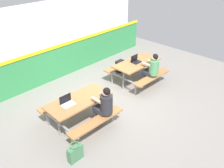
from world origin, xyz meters
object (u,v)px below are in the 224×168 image
at_px(picnic_table_left, 79,105).
at_px(student_nearer, 104,104).
at_px(laptop_silver, 67,102).
at_px(laptop_dark, 136,61).
at_px(backpack_dark, 120,66).
at_px(tote_bag_bright, 75,153).
at_px(student_further, 152,68).
at_px(picnic_table_right, 137,67).

bearing_deg(picnic_table_left, student_nearer, -60.84).
bearing_deg(laptop_silver, laptop_dark, 5.97).
bearing_deg(student_nearer, laptop_silver, 135.67).
bearing_deg(laptop_dark, laptop_silver, -174.03).
xyz_separation_m(backpack_dark, tote_bag_bright, (-3.76, -2.11, -0.02)).
xyz_separation_m(laptop_silver, tote_bag_bright, (-0.55, -0.91, -0.59)).
bearing_deg(laptop_silver, student_further, -5.31).
relative_size(laptop_silver, backpack_dark, 0.74).
relative_size(student_nearer, laptop_silver, 3.70).
distance_m(student_further, laptop_silver, 3.06).
bearing_deg(picnic_table_left, laptop_dark, 7.62).
height_order(laptop_silver, backpack_dark, laptop_silver).
distance_m(laptop_silver, laptop_dark, 3.01).
height_order(picnic_table_left, tote_bag_bright, picnic_table_left).
height_order(picnic_table_left, student_nearer, student_nearer).
bearing_deg(laptop_silver, student_nearer, -44.33).
xyz_separation_m(laptop_silver, backpack_dark, (3.21, 1.20, -0.57)).
xyz_separation_m(student_further, tote_bag_bright, (-3.59, -0.63, -0.51)).
distance_m(picnic_table_left, backpack_dark, 3.18).
relative_size(picnic_table_right, backpack_dark, 3.76).
bearing_deg(picnic_table_left, tote_bag_bright, -134.86).
distance_m(picnic_table_right, student_nearer, 2.55).
bearing_deg(student_further, student_nearer, -172.25).
distance_m(picnic_table_left, laptop_silver, 0.38).
height_order(backpack_dark, tote_bag_bright, backpack_dark).
distance_m(laptop_silver, backpack_dark, 3.48).
distance_m(student_nearer, tote_bag_bright, 1.32).
bearing_deg(student_nearer, picnic_table_right, 20.36).
height_order(student_further, laptop_dark, student_further).
distance_m(picnic_table_left, student_further, 2.75).
height_order(picnic_table_right, tote_bag_bright, picnic_table_right).
distance_m(student_nearer, student_further, 2.44).
bearing_deg(laptop_dark, student_further, -85.17).
xyz_separation_m(student_nearer, laptop_dark, (2.37, 0.92, 0.08)).
distance_m(student_further, backpack_dark, 1.58).
height_order(picnic_table_left, student_further, student_further).
relative_size(picnic_table_left, tote_bag_bright, 3.85).
height_order(picnic_table_right, laptop_dark, laptop_dark).
bearing_deg(laptop_dark, backpack_dark, 76.24).
bearing_deg(tote_bag_bright, student_further, 9.89).
bearing_deg(student_further, laptop_dark, 94.83).
bearing_deg(picnic_table_left, picnic_table_right, 6.77).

